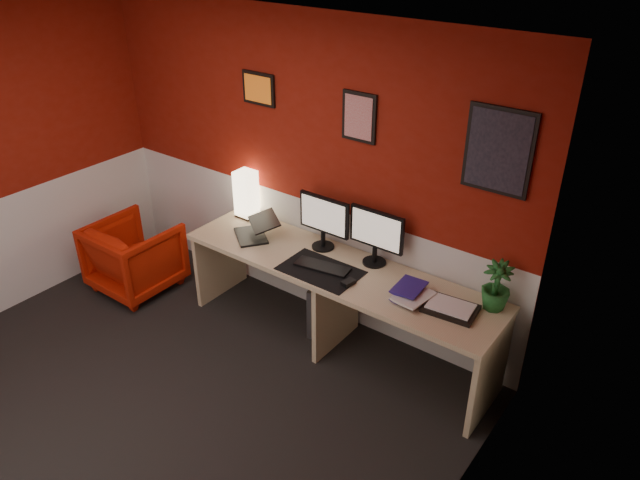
{
  "coord_description": "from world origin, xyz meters",
  "views": [
    {
      "loc": [
        2.82,
        -1.79,
        3.13
      ],
      "look_at": [
        0.6,
        1.21,
        1.05
      ],
      "focal_mm": 33.96,
      "sensor_mm": 36.0,
      "label": 1
    }
  ],
  "objects_px": {
    "monitor_right": "(376,229)",
    "potted_plant": "(496,286)",
    "armchair": "(135,256)",
    "zen_tray": "(450,309)",
    "shoji_lamp": "(246,195)",
    "monitor_left": "(323,215)",
    "laptop": "(250,225)",
    "desk": "(336,307)",
    "pc_tower": "(328,304)"
  },
  "relations": [
    {
      "from": "monitor_left",
      "to": "potted_plant",
      "type": "bearing_deg",
      "value": 0.97
    },
    {
      "from": "shoji_lamp",
      "to": "potted_plant",
      "type": "xyz_separation_m",
      "value": [
        2.27,
        -0.03,
        -0.02
      ]
    },
    {
      "from": "zen_tray",
      "to": "potted_plant",
      "type": "bearing_deg",
      "value": 43.13
    },
    {
      "from": "potted_plant",
      "to": "pc_tower",
      "type": "xyz_separation_m",
      "value": [
        -1.34,
        -0.05,
        -0.68
      ]
    },
    {
      "from": "laptop",
      "to": "desk",
      "type": "bearing_deg",
      "value": 38.91
    },
    {
      "from": "shoji_lamp",
      "to": "monitor_right",
      "type": "xyz_separation_m",
      "value": [
        1.31,
        -0.01,
        0.09
      ]
    },
    {
      "from": "laptop",
      "to": "armchair",
      "type": "height_order",
      "value": "laptop"
    },
    {
      "from": "desk",
      "to": "pc_tower",
      "type": "relative_size",
      "value": 5.78
    },
    {
      "from": "pc_tower",
      "to": "desk",
      "type": "bearing_deg",
      "value": -53.85
    },
    {
      "from": "laptop",
      "to": "pc_tower",
      "type": "height_order",
      "value": "laptop"
    },
    {
      "from": "monitor_right",
      "to": "pc_tower",
      "type": "xyz_separation_m",
      "value": [
        -0.38,
        -0.06,
        -0.8
      ]
    },
    {
      "from": "laptop",
      "to": "potted_plant",
      "type": "distance_m",
      "value": 2.01
    },
    {
      "from": "armchair",
      "to": "desk",
      "type": "bearing_deg",
      "value": -168.55
    },
    {
      "from": "potted_plant",
      "to": "pc_tower",
      "type": "bearing_deg",
      "value": -178.05
    },
    {
      "from": "shoji_lamp",
      "to": "potted_plant",
      "type": "distance_m",
      "value": 2.27
    },
    {
      "from": "laptop",
      "to": "zen_tray",
      "type": "distance_m",
      "value": 1.78
    },
    {
      "from": "shoji_lamp",
      "to": "potted_plant",
      "type": "relative_size",
      "value": 1.14
    },
    {
      "from": "desk",
      "to": "monitor_left",
      "type": "relative_size",
      "value": 4.48
    },
    {
      "from": "desk",
      "to": "monitor_right",
      "type": "xyz_separation_m",
      "value": [
        0.19,
        0.22,
        0.66
      ]
    },
    {
      "from": "armchair",
      "to": "zen_tray",
      "type": "bearing_deg",
      "value": -172.2
    },
    {
      "from": "desk",
      "to": "pc_tower",
      "type": "height_order",
      "value": "desk"
    },
    {
      "from": "shoji_lamp",
      "to": "armchair",
      "type": "height_order",
      "value": "shoji_lamp"
    },
    {
      "from": "zen_tray",
      "to": "desk",
      "type": "bearing_deg",
      "value": -179.98
    },
    {
      "from": "desk",
      "to": "shoji_lamp",
      "type": "relative_size",
      "value": 6.5
    },
    {
      "from": "shoji_lamp",
      "to": "monitor_left",
      "type": "relative_size",
      "value": 0.69
    },
    {
      "from": "desk",
      "to": "armchair",
      "type": "bearing_deg",
      "value": -168.48
    },
    {
      "from": "potted_plant",
      "to": "armchair",
      "type": "xyz_separation_m",
      "value": [
        -3.11,
        -0.6,
        -0.58
      ]
    },
    {
      "from": "zen_tray",
      "to": "pc_tower",
      "type": "distance_m",
      "value": 1.25
    },
    {
      "from": "potted_plant",
      "to": "armchair",
      "type": "bearing_deg",
      "value": -169.04
    },
    {
      "from": "monitor_left",
      "to": "zen_tray",
      "type": "relative_size",
      "value": 1.66
    },
    {
      "from": "monitor_left",
      "to": "desk",
      "type": "bearing_deg",
      "value": -34.32
    },
    {
      "from": "zen_tray",
      "to": "laptop",
      "type": "bearing_deg",
      "value": -178.88
    },
    {
      "from": "monitor_right",
      "to": "pc_tower",
      "type": "bearing_deg",
      "value": -171.0
    },
    {
      "from": "desk",
      "to": "potted_plant",
      "type": "xyz_separation_m",
      "value": [
        1.15,
        0.2,
        0.54
      ]
    },
    {
      "from": "monitor_left",
      "to": "laptop",
      "type": "bearing_deg",
      "value": -159.74
    },
    {
      "from": "desk",
      "to": "armchair",
      "type": "relative_size",
      "value": 3.67
    },
    {
      "from": "desk",
      "to": "monitor_right",
      "type": "relative_size",
      "value": 4.48
    },
    {
      "from": "armchair",
      "to": "shoji_lamp",
      "type": "bearing_deg",
      "value": -143.21
    },
    {
      "from": "monitor_right",
      "to": "potted_plant",
      "type": "distance_m",
      "value": 0.96
    },
    {
      "from": "monitor_right",
      "to": "zen_tray",
      "type": "distance_m",
      "value": 0.82
    },
    {
      "from": "desk",
      "to": "zen_tray",
      "type": "xyz_separation_m",
      "value": [
        0.93,
        0.0,
        0.38
      ]
    },
    {
      "from": "monitor_right",
      "to": "zen_tray",
      "type": "xyz_separation_m",
      "value": [
        0.74,
        -0.22,
        -0.28
      ]
    },
    {
      "from": "shoji_lamp",
      "to": "laptop",
      "type": "bearing_deg",
      "value": -43.42
    },
    {
      "from": "monitor_right",
      "to": "shoji_lamp",
      "type": "bearing_deg",
      "value": 179.49
    },
    {
      "from": "shoji_lamp",
      "to": "zen_tray",
      "type": "height_order",
      "value": "shoji_lamp"
    },
    {
      "from": "desk",
      "to": "zen_tray",
      "type": "distance_m",
      "value": 1.01
    },
    {
      "from": "monitor_right",
      "to": "potted_plant",
      "type": "xyz_separation_m",
      "value": [
        0.96,
        -0.02,
        -0.11
      ]
    },
    {
      "from": "desk",
      "to": "potted_plant",
      "type": "relative_size",
      "value": 7.39
    },
    {
      "from": "monitor_left",
      "to": "potted_plant",
      "type": "distance_m",
      "value": 1.42
    },
    {
      "from": "zen_tray",
      "to": "armchair",
      "type": "xyz_separation_m",
      "value": [
        -2.89,
        -0.4,
        -0.42
      ]
    }
  ]
}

